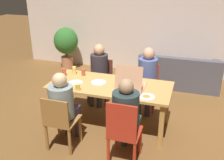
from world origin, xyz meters
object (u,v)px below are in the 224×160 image
drinking_glass_3 (83,72)px  chair_0 (123,132)px  chair_2 (60,122)px  drinking_glass_2 (74,70)px  plate_2 (146,97)px  couch (179,74)px  drinking_glass_0 (64,72)px  potted_plant (66,43)px  person_2 (63,103)px  drinking_glass_1 (78,87)px  chair_1 (101,79)px  chair_3 (148,83)px  plate_1 (99,82)px  person_3 (147,74)px  dining_table (110,89)px  plate_0 (76,83)px  person_0 (126,113)px  pizza_box_0 (131,84)px  person_1 (99,69)px

drinking_glass_3 → chair_0: bearing=-47.0°
chair_2 → drinking_glass_2: drinking_glass_2 is taller
plate_2 → couch: bearing=81.8°
drinking_glass_0 → potted_plant: size_ratio=0.12×
person_2 → drinking_glass_1: (0.08, 0.35, 0.12)m
chair_1 → drinking_glass_1: bearing=-86.3°
chair_3 → plate_2: bearing=-81.4°
plate_1 → person_3: bearing=48.5°
potted_plant → dining_table: bearing=-49.8°
chair_2 → chair_3: (0.96, 1.76, 0.01)m
chair_3 → drinking_glass_0: size_ratio=6.37×
chair_3 → chair_2: bearing=-118.7°
dining_table → chair_2: 1.00m
plate_0 → chair_2: bearing=-84.4°
chair_1 → potted_plant: size_ratio=0.75×
plate_1 → drinking_glass_3: 0.44m
person_3 → plate_1: person_3 is taller
person_0 → drinking_glass_1: person_0 is taller
chair_0 → drinking_glass_2: (-1.23, 1.14, 0.32)m
drinking_glass_3 → couch: drinking_glass_3 is taller
pizza_box_0 → drinking_glass_2: size_ratio=3.72×
person_1 → person_2: bearing=-90.0°
chair_1 → drinking_glass_1: drinking_glass_1 is taller
person_2 → drinking_glass_3: 0.96m
drinking_glass_0 → potted_plant: bearing=116.2°
person_1 → chair_0: bearing=-59.9°
drinking_glass_2 → pizza_box_0: bearing=-14.0°
plate_2 → person_3: bearing=99.7°
plate_1 → couch: 2.46m
person_0 → chair_2: (-0.96, -0.10, -0.26)m
person_3 → chair_0: bearing=-90.0°
person_0 → chair_1: bearing=120.4°
person_3 → drinking_glass_1: (-0.88, -1.14, 0.11)m
person_1 → potted_plant: bearing=133.6°
dining_table → chair_1: size_ratio=2.37×
plate_1 → plate_0: bearing=-160.3°
person_0 → plate_2: size_ratio=4.84×
chair_2 → potted_plant: size_ratio=0.77×
couch → plate_0: bearing=-125.1°
drinking_glass_2 → drinking_glass_0: bearing=-135.8°
plate_1 → person_1: bearing=110.5°
chair_2 → plate_2: 1.31m
drinking_glass_0 → drinking_glass_1: bearing=-44.9°
person_3 → plate_2: (0.18, -1.06, 0.07)m
couch → drinking_glass_1: bearing=-119.7°
dining_table → person_1: size_ratio=1.66×
person_2 → drinking_glass_2: size_ratio=8.60×
pizza_box_0 → chair_3: bearing=83.5°
drinking_glass_2 → chair_0: bearing=-42.8°
plate_0 → chair_1: bearing=86.0°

